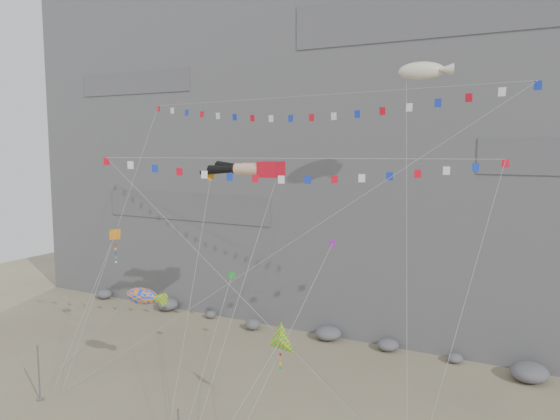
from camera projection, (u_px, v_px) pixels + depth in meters
name	position (u px, v px, depth m)	size (l,w,h in m)	color
ground	(233.00, 415.00, 38.42)	(120.00, 120.00, 0.00)	gray
cliff	(381.00, 92.00, 63.41)	(80.00, 28.00, 50.00)	slate
talus_boulders	(328.00, 334.00, 53.21)	(60.00, 3.00, 1.20)	slate
anchor_pole_left	(39.00, 373.00, 40.42)	(0.12, 0.12, 4.26)	slate
legs_kite	(250.00, 169.00, 43.64)	(9.10, 16.89, 23.31)	red
flag_banner_upper	(301.00, 97.00, 42.36)	(33.76, 14.77, 29.35)	red
flag_banner_lower	(295.00, 159.00, 37.46)	(26.12, 9.18, 20.97)	red
harlequin_kite	(115.00, 235.00, 45.31)	(1.88, 7.62, 13.25)	#FA2C1B
fish_windsock	(142.00, 296.00, 40.39)	(9.80, 3.90, 11.41)	orange
delta_kite	(280.00, 341.00, 33.93)	(3.50, 6.73, 9.45)	yellow
blimp_windsock	(422.00, 72.00, 41.09)	(5.48, 14.49, 27.93)	beige
small_kite_a	(210.00, 181.00, 44.61)	(5.84, 13.15, 21.13)	orange
small_kite_b	(330.00, 248.00, 37.90)	(3.04, 10.85, 15.99)	purple
small_kite_c	(231.00, 278.00, 41.46)	(2.95, 10.31, 13.40)	green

